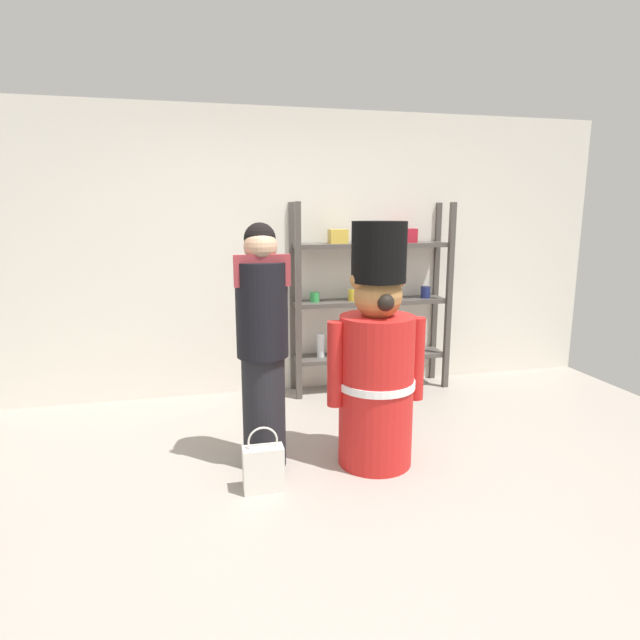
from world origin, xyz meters
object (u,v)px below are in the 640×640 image
teddy_bear_guard (377,363)px  person_shopper (263,344)px  shopping_bag (263,468)px  merchandise_shelf (371,297)px

teddy_bear_guard → person_shopper: (-0.74, 0.14, 0.14)m
person_shopper → shopping_bag: 0.78m
person_shopper → shopping_bag: (-0.05, -0.35, -0.69)m
person_shopper → shopping_bag: bearing=-98.9°
shopping_bag → teddy_bear_guard: bearing=14.7°
teddy_bear_guard → person_shopper: bearing=169.0°
merchandise_shelf → person_shopper: 1.83m
shopping_bag → merchandise_shelf: bearing=53.7°
merchandise_shelf → teddy_bear_guard: bearing=-107.4°
teddy_bear_guard → person_shopper: size_ratio=1.00×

